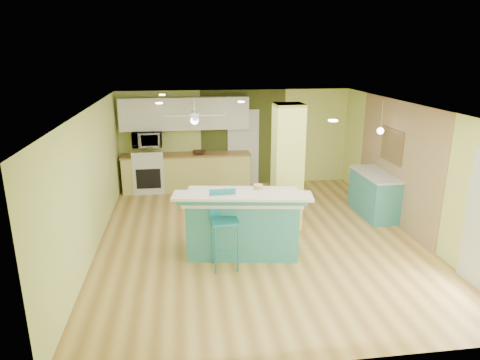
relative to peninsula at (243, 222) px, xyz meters
name	(u,v)px	position (x,y,z in m)	size (l,w,h in m)	color
floor	(258,238)	(0.39, 0.52, -0.57)	(6.00, 7.00, 0.01)	olive
ceiling	(260,107)	(0.39, 0.52, 1.94)	(6.00, 7.00, 0.01)	white
wall_back	(235,138)	(0.39, 4.03, 0.69)	(6.00, 0.01, 2.50)	#D8E57A
wall_front	(318,267)	(0.39, -2.98, 0.69)	(6.00, 0.01, 2.50)	#D8E57A
wall_left	(91,182)	(-2.62, 0.52, 0.69)	(0.01, 7.00, 2.50)	#D8E57A
wall_right	(412,170)	(3.39, 0.52, 0.69)	(0.01, 7.00, 2.50)	#D8E57A
wood_panel	(396,162)	(3.37, 1.12, 0.69)	(0.02, 3.40, 2.50)	#967656
olive_accent	(243,138)	(0.59, 4.01, 0.69)	(2.20, 0.02, 2.50)	#3F461C
interior_door	(243,148)	(0.59, 3.98, 0.44)	(0.82, 0.05, 2.00)	silver
column	(287,167)	(1.04, 1.02, 0.69)	(0.55, 0.55, 2.50)	#D0D562
kitchen_run	(187,172)	(-0.91, 3.72, -0.09)	(3.25, 0.63, 0.94)	#CEC76C
stove	(149,174)	(-1.86, 3.71, -0.10)	(0.76, 0.66, 1.08)	silver
upper_cabinets	(185,113)	(-0.91, 3.84, 1.39)	(3.20, 0.34, 0.80)	white
microwave	(147,139)	(-1.86, 3.72, 0.79)	(0.70, 0.48, 0.39)	silver
ceiling_fan	(194,116)	(-0.71, 2.52, 1.52)	(1.41, 1.41, 0.61)	silver
pendant_lamp	(380,131)	(3.04, 1.27, 1.32)	(0.14, 0.14, 0.69)	silver
wall_decor	(392,146)	(3.35, 1.32, 0.99)	(0.03, 0.90, 0.70)	brown
peninsula	(243,222)	(0.00, 0.00, 0.00)	(2.32, 1.51, 1.22)	teal
bar_stool	(224,217)	(-0.38, -0.48, 0.31)	(0.46, 0.46, 1.31)	teal
side_counter	(374,194)	(3.09, 1.39, -0.09)	(0.62, 1.46, 0.94)	teal
fruit_bowl	(199,153)	(-0.59, 3.66, 0.42)	(0.34, 0.34, 0.08)	#3C2218
canister	(258,190)	(0.27, -0.02, 0.59)	(0.16, 0.16, 0.20)	gold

